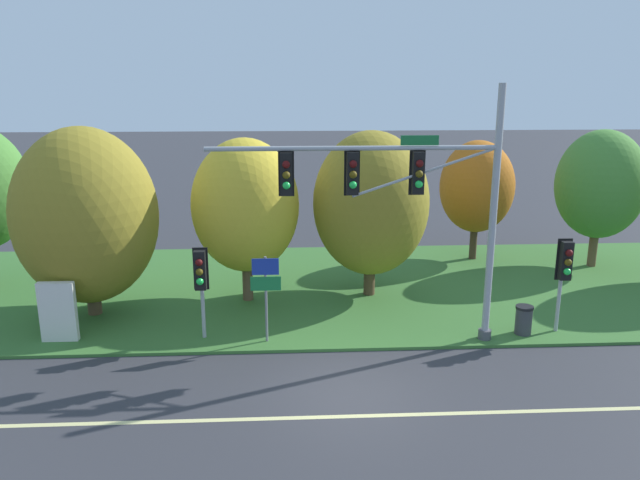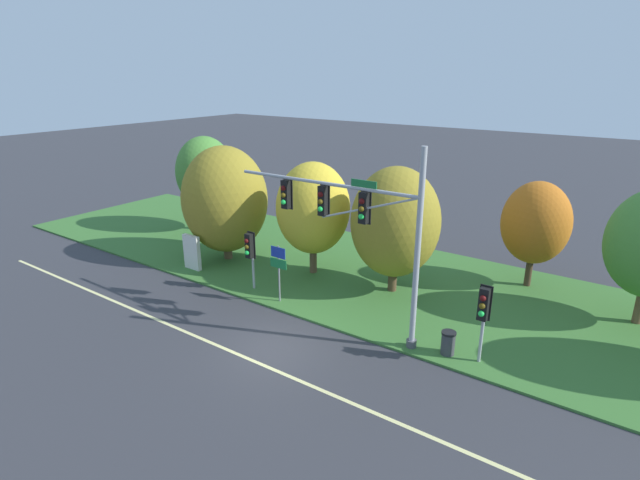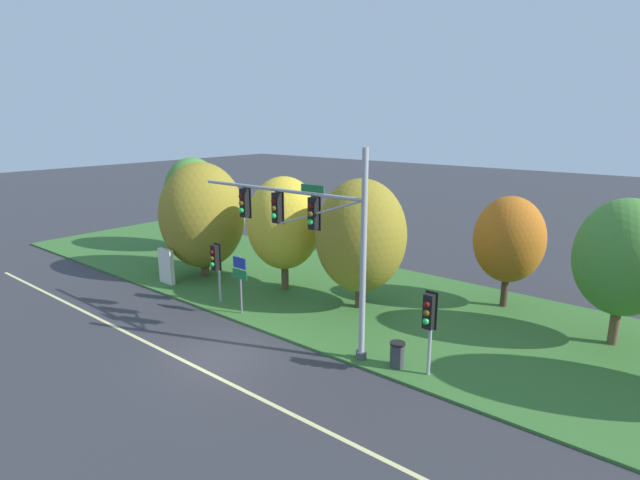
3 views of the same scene
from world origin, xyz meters
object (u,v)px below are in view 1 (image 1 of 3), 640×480
info_kiosk (58,312)px  pedestrian_signal_further_along (565,266)px  traffic_signal_mast (408,191)px  pedestrian_signal_near_kerb (201,275)px  tree_behind_signpost (245,206)px  trash_bin (524,320)px  tree_tall_centre (477,187)px  tree_right_far (600,185)px  route_sign_post (266,285)px  tree_left_of_mast (86,216)px  tree_mid_verge (371,204)px

info_kiosk → pedestrian_signal_further_along: bearing=-0.9°
traffic_signal_mast → pedestrian_signal_near_kerb: 6.73m
tree_behind_signpost → trash_bin: 10.13m
traffic_signal_mast → pedestrian_signal_near_kerb: traffic_signal_mast is taller
info_kiosk → pedestrian_signal_near_kerb: bearing=-2.0°
traffic_signal_mast → tree_tall_centre: bearing=61.4°
tree_behind_signpost → tree_tall_centre: (9.79, 4.79, -0.25)m
pedestrian_signal_near_kerb → pedestrian_signal_further_along: size_ratio=0.95×
tree_behind_signpost → tree_right_far: 15.01m
route_sign_post → trash_bin: size_ratio=2.93×
pedestrian_signal_near_kerb → traffic_signal_mast: bearing=-3.9°
tree_behind_signpost → route_sign_post: bearing=-78.1°
tree_behind_signpost → tree_right_far: bearing=13.2°
tree_right_far → pedestrian_signal_further_along: bearing=-122.6°
tree_left_of_mast → tree_mid_verge: 9.86m
tree_tall_centre → pedestrian_signal_near_kerb: bearing=-142.8°
info_kiosk → route_sign_post: bearing=-3.6°
tree_mid_verge → trash_bin: tree_mid_verge is taller
pedestrian_signal_further_along → trash_bin: pedestrian_signal_further_along is taller
pedestrian_signal_near_kerb → tree_mid_verge: bearing=34.3°
route_sign_post → tree_tall_centre: 12.51m
traffic_signal_mast → tree_right_far: size_ratio=1.48×
info_kiosk → trash_bin: size_ratio=2.04×
pedestrian_signal_near_kerb → tree_behind_signpost: bearing=71.6°
traffic_signal_mast → route_sign_post: size_ratio=3.17×
traffic_signal_mast → tree_behind_signpost: 6.50m
tree_behind_signpost → info_kiosk: size_ratio=3.12×
traffic_signal_mast → tree_tall_centre: size_ratio=1.63×
pedestrian_signal_near_kerb → info_kiosk: (-4.43, 0.15, -1.17)m
route_sign_post → tree_mid_verge: 5.80m
trash_bin → route_sign_post: bearing=-178.9°
trash_bin → tree_right_far: bearing=51.2°
traffic_signal_mast → pedestrian_signal_further_along: bearing=3.8°
pedestrian_signal_near_kerb → tree_right_far: (15.80, 6.97, 1.45)m
tree_left_of_mast → pedestrian_signal_near_kerb: bearing=-30.9°
route_sign_post → traffic_signal_mast: bearing=-2.4°
pedestrian_signal_near_kerb → tree_left_of_mast: bearing=149.1°
pedestrian_signal_further_along → tree_tall_centre: 8.49m
tree_right_far → route_sign_post: bearing=-152.4°
pedestrian_signal_further_along → tree_tall_centre: size_ratio=0.58×
pedestrian_signal_near_kerb → trash_bin: 10.26m
tree_left_of_mast → trash_bin: bearing=-10.1°
traffic_signal_mast → pedestrian_signal_near_kerb: size_ratio=2.94×
traffic_signal_mast → tree_left_of_mast: 10.70m
tree_behind_signpost → tree_right_far: tree_behind_signpost is taller
tree_left_of_mast → trash_bin: 14.70m
pedestrian_signal_near_kerb → tree_right_far: 17.33m
tree_tall_centre → trash_bin: bearing=-95.7°
route_sign_post → tree_left_of_mast: size_ratio=0.42×
pedestrian_signal_further_along → tree_mid_verge: bearing=144.5°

